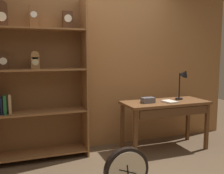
# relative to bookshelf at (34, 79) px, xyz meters

# --- Properties ---
(back_wood_panel) EXTENTS (4.80, 0.05, 2.60)m
(back_wood_panel) POSITION_rel_bookshelf_xyz_m (0.94, 0.20, 0.17)
(back_wood_panel) COLOR #9E6B3D
(back_wood_panel) RESTS_ON ground
(bookshelf) EXTENTS (1.34, 0.38, 2.23)m
(bookshelf) POSITION_rel_bookshelf_xyz_m (0.00, 0.00, 0.00)
(bookshelf) COLOR brown
(bookshelf) RESTS_ON ground
(workbench) EXTENTS (1.31, 0.56, 0.75)m
(workbench) POSITION_rel_bookshelf_xyz_m (1.88, -0.33, -0.48)
(workbench) COLOR brown
(workbench) RESTS_ON ground
(desk_lamp) EXTENTS (0.19, 0.19, 0.49)m
(desk_lamp) POSITION_rel_bookshelf_xyz_m (2.23, -0.26, -0.04)
(desk_lamp) COLOR black
(desk_lamp) RESTS_ON workbench
(toolbox_small) EXTENTS (0.19, 0.13, 0.08)m
(toolbox_small) POSITION_rel_bookshelf_xyz_m (1.58, -0.32, -0.34)
(toolbox_small) COLOR #595960
(toolbox_small) RESTS_ON workbench
(open_repair_manual) EXTENTS (0.19, 0.24, 0.02)m
(open_repair_manual) POSITION_rel_bookshelf_xyz_m (1.89, -0.40, -0.37)
(open_repair_manual) COLOR silver
(open_repair_manual) RESTS_ON workbench
(round_clock_large) EXTENTS (0.48, 0.11, 0.52)m
(round_clock_large) POSITION_rel_bookshelf_xyz_m (0.80, -1.34, -0.86)
(round_clock_large) COLOR black
(round_clock_large) RESTS_ON ground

